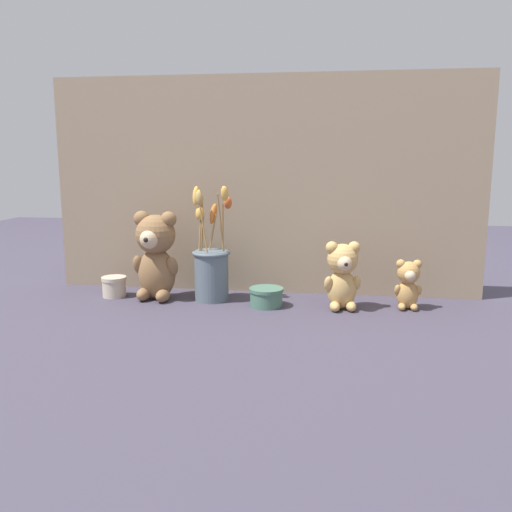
# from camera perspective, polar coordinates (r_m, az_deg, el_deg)

# --- Properties ---
(ground_plane) EXTENTS (4.00, 4.00, 0.00)m
(ground_plane) POSITION_cam_1_polar(r_m,az_deg,el_deg) (1.60, -0.11, -5.18)
(ground_plane) COLOR #3D3847
(backdrop_wall) EXTENTS (1.35, 0.02, 0.68)m
(backdrop_wall) POSITION_cam_1_polar(r_m,az_deg,el_deg) (1.70, 0.75, 7.37)
(backdrop_wall) COLOR gray
(backdrop_wall) RESTS_ON ground
(teddy_bear_large) EXTENTS (0.15, 0.14, 0.27)m
(teddy_bear_large) POSITION_cam_1_polar(r_m,az_deg,el_deg) (1.66, -10.52, 0.24)
(teddy_bear_large) COLOR olive
(teddy_bear_large) RESTS_ON ground
(teddy_bear_medium) EXTENTS (0.11, 0.10, 0.20)m
(teddy_bear_medium) POSITION_cam_1_polar(r_m,az_deg,el_deg) (1.55, 9.08, -1.91)
(teddy_bear_medium) COLOR tan
(teddy_bear_medium) RESTS_ON ground
(teddy_bear_small) EXTENTS (0.08, 0.07, 0.14)m
(teddy_bear_small) POSITION_cam_1_polar(r_m,az_deg,el_deg) (1.60, 15.72, -2.80)
(teddy_bear_small) COLOR tan
(teddy_bear_small) RESTS_ON ground
(flower_vase) EXTENTS (0.12, 0.12, 0.35)m
(flower_vase) POSITION_cam_1_polar(r_m,az_deg,el_deg) (1.63, -4.73, -1.23)
(flower_vase) COLOR slate
(flower_vase) RESTS_ON ground
(decorative_tin_tall) EXTENTS (0.10, 0.10, 0.05)m
(decorative_tin_tall) POSITION_cam_1_polar(r_m,az_deg,el_deg) (1.58, 1.09, -4.33)
(decorative_tin_tall) COLOR #47705B
(decorative_tin_tall) RESTS_ON ground
(decorative_tin_short) EXTENTS (0.08, 0.08, 0.06)m
(decorative_tin_short) POSITION_cam_1_polar(r_m,az_deg,el_deg) (1.74, -14.70, -3.12)
(decorative_tin_short) COLOR beige
(decorative_tin_short) RESTS_ON ground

